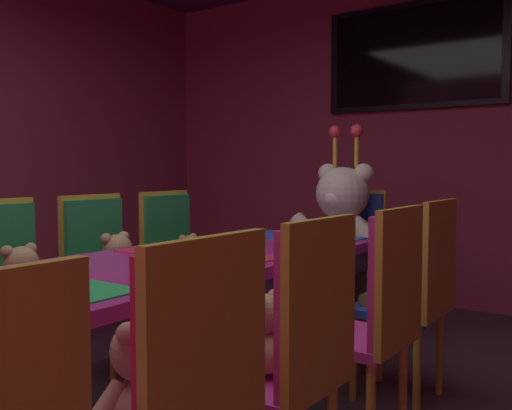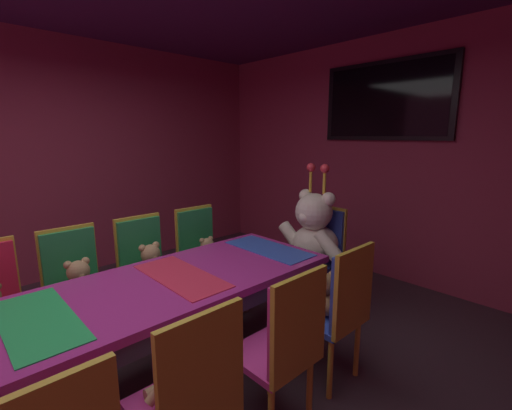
% 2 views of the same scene
% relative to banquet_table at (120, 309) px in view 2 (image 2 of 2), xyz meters
% --- Properties ---
extents(ground_plane, '(7.90, 7.90, 0.00)m').
position_rel_banquet_table_xyz_m(ground_plane, '(0.00, 0.00, -0.66)').
color(ground_plane, '#3F2D38').
extents(wall_back, '(5.20, 0.12, 2.80)m').
position_rel_banquet_table_xyz_m(wall_back, '(0.00, 3.20, 0.74)').
color(wall_back, '#99334C').
rests_on(wall_back, ground_plane).
extents(wall_left, '(0.12, 6.40, 2.80)m').
position_rel_banquet_table_xyz_m(wall_left, '(-2.60, 0.00, 0.74)').
color(wall_left, '#99334C').
rests_on(wall_left, ground_plane).
extents(banquet_table, '(0.90, 2.96, 0.75)m').
position_rel_banquet_table_xyz_m(banquet_table, '(0.00, 0.00, 0.00)').
color(banquet_table, '#B22D8C').
rests_on(banquet_table, ground_plane).
extents(chair_left_2, '(0.42, 0.41, 0.98)m').
position_rel_banquet_table_xyz_m(chair_left_2, '(-0.84, -0.02, -0.06)').
color(chair_left_2, '#268C4C').
rests_on(chair_left_2, ground_plane).
extents(teddy_left_2, '(0.26, 0.34, 0.32)m').
position_rel_banquet_table_xyz_m(teddy_left_2, '(-0.69, -0.02, -0.06)').
color(teddy_left_2, tan).
rests_on(teddy_left_2, chair_left_2).
extents(chair_left_3, '(0.42, 0.41, 0.98)m').
position_rel_banquet_table_xyz_m(chair_left_3, '(-0.82, 0.54, -0.06)').
color(chair_left_3, '#268C4C').
rests_on(chair_left_3, ground_plane).
extents(teddy_left_3, '(0.27, 0.35, 0.33)m').
position_rel_banquet_table_xyz_m(teddy_left_3, '(-0.67, 0.54, -0.06)').
color(teddy_left_3, tan).
rests_on(teddy_left_3, chair_left_3).
extents(chair_left_4, '(0.42, 0.41, 0.98)m').
position_rel_banquet_table_xyz_m(chair_left_4, '(-0.81, 1.11, -0.06)').
color(chair_left_4, '#268C4C').
rests_on(chair_left_4, ground_plane).
extents(teddy_left_4, '(0.22, 0.28, 0.26)m').
position_rel_banquet_table_xyz_m(teddy_left_4, '(-0.67, 1.11, -0.08)').
color(teddy_left_4, tan).
rests_on(teddy_left_4, chair_left_4).
extents(chair_right_2, '(0.42, 0.41, 0.98)m').
position_rel_banquet_table_xyz_m(chair_right_2, '(0.81, -0.02, -0.06)').
color(chair_right_2, '#CC338C').
rests_on(chair_right_2, ground_plane).
extents(teddy_right_2, '(0.23, 0.29, 0.28)m').
position_rel_banquet_table_xyz_m(teddy_right_2, '(0.67, -0.02, -0.08)').
color(teddy_right_2, tan).
rests_on(teddy_right_2, chair_right_2).
extents(chair_right_3, '(0.42, 0.41, 0.98)m').
position_rel_banquet_table_xyz_m(chair_right_3, '(0.83, 0.56, -0.06)').
color(chair_right_3, '#CC338C').
rests_on(chair_right_3, ground_plane).
extents(chair_right_4, '(0.42, 0.41, 0.98)m').
position_rel_banquet_table_xyz_m(chair_right_4, '(0.80, 1.13, -0.06)').
color(chair_right_4, '#2D47B2').
rests_on(chair_right_4, ground_plane).
extents(teddy_right_4, '(0.25, 0.32, 0.30)m').
position_rel_banquet_table_xyz_m(teddy_right_4, '(0.66, 1.13, -0.07)').
color(teddy_right_4, olive).
rests_on(teddy_right_4, chair_right_4).
extents(throne_chair, '(0.41, 0.42, 0.98)m').
position_rel_banquet_table_xyz_m(throne_chair, '(0.00, 2.02, -0.06)').
color(throne_chair, '#2D47B2').
rests_on(throne_chair, ground_plane).
extents(king_teddy_bear, '(0.74, 0.58, 0.96)m').
position_rel_banquet_table_xyz_m(king_teddy_bear, '(0.00, 1.85, 0.11)').
color(king_teddy_bear, silver).
rests_on(king_teddy_bear, throne_chair).
extents(wall_tv, '(1.50, 0.06, 0.87)m').
position_rel_banquet_table_xyz_m(wall_tv, '(0.00, 3.11, 1.39)').
color(wall_tv, black).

